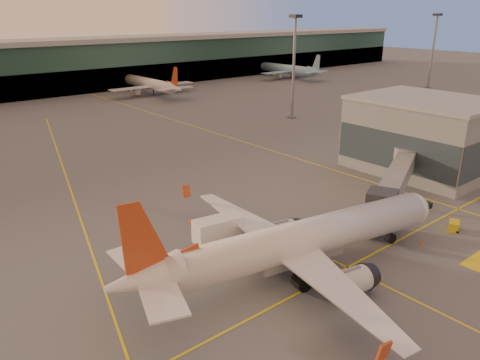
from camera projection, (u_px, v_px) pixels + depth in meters
ground at (357, 306)px, 44.40m from camera, size 600.00×600.00×0.00m
taxi_markings at (91, 192)px, 72.09m from camera, size 100.12×173.00×0.01m
gate_building at (424, 135)px, 80.48m from camera, size 18.40×22.40×12.60m
mast_east_near at (294, 60)px, 117.24m from camera, size 2.40×2.40×25.60m
mast_east_far at (433, 46)px, 165.34m from camera, size 2.40×2.40×25.60m
main_airplane at (296, 243)px, 48.33m from camera, size 38.51×34.96×11.68m
jet_bridge at (398, 177)px, 67.00m from camera, size 24.01×12.88×5.81m
catering_truck at (219, 233)px, 53.37m from camera, size 5.87×3.31×4.31m
gpu_cart at (454, 226)px, 59.50m from camera, size 2.38×1.96×1.20m
pushback_tug at (371, 228)px, 58.52m from camera, size 3.70×2.42×1.77m
cone_nose at (408, 224)px, 60.69m from camera, size 0.50×0.50×0.63m
cone_wing_left at (191, 221)px, 61.72m from camera, size 0.44×0.44×0.56m
cone_fwd at (421, 243)px, 55.94m from camera, size 0.39×0.39×0.49m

